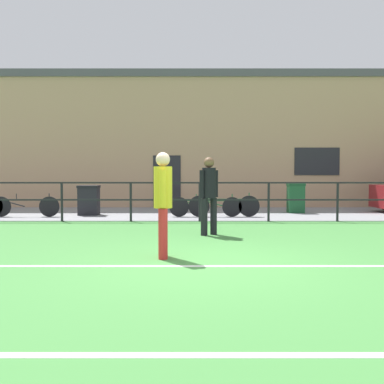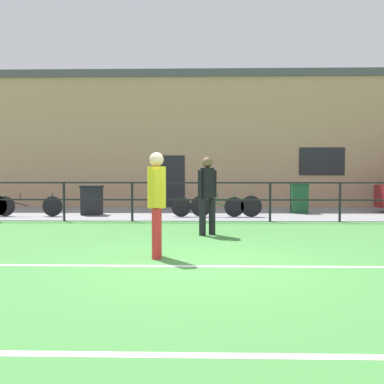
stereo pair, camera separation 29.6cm
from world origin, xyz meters
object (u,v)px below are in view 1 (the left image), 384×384
at_px(player_goalkeeper, 209,191).
at_px(trash_bin_0, 88,200).
at_px(player_striker, 163,198).
at_px(bicycle_parked_4, 25,206).
at_px(trash_bin_1, 295,198).
at_px(bicycle_parked_1, 205,206).
at_px(bicycle_parked_3, 223,206).

height_order(player_goalkeeper, trash_bin_0, player_goalkeeper).
height_order(player_striker, bicycle_parked_4, player_striker).
distance_m(bicycle_parked_4, trash_bin_0, 1.99).
height_order(player_striker, trash_bin_0, player_striker).
distance_m(bicycle_parked_4, trash_bin_1, 9.03).
xyz_separation_m(player_striker, bicycle_parked_4, (-4.82, 6.68, -0.65)).
height_order(player_striker, bicycle_parked_1, player_striker).
xyz_separation_m(player_striker, bicycle_parked_3, (1.50, 6.68, -0.63)).
xyz_separation_m(bicycle_parked_3, bicycle_parked_4, (-6.31, 0.00, -0.01)).
xyz_separation_m(player_striker, trash_bin_1, (4.10, 8.09, -0.47)).
height_order(player_goalkeeper, bicycle_parked_4, player_goalkeeper).
xyz_separation_m(player_goalkeeper, bicycle_parked_3, (0.62, 3.97, -0.64)).
xyz_separation_m(trash_bin_0, trash_bin_1, (7.02, 0.83, 0.02)).
xyz_separation_m(player_goalkeeper, bicycle_parked_4, (-5.69, 3.97, -0.65)).
relative_size(bicycle_parked_4, trash_bin_1, 2.14).
bearing_deg(bicycle_parked_3, bicycle_parked_4, 180.00).
bearing_deg(bicycle_parked_1, trash_bin_0, 171.29).
xyz_separation_m(player_goalkeeper, bicycle_parked_1, (0.04, 3.97, -0.66)).
height_order(player_goalkeeper, bicycle_parked_1, player_goalkeeper).
bearing_deg(trash_bin_1, trash_bin_0, -173.30).
bearing_deg(trash_bin_1, bicycle_parked_3, -151.54).
distance_m(player_goalkeeper, trash_bin_1, 6.29).
bearing_deg(bicycle_parked_4, trash_bin_0, 17.22).
bearing_deg(player_striker, trash_bin_1, 150.27).
relative_size(player_striker, trash_bin_1, 1.73).
bearing_deg(bicycle_parked_3, bicycle_parked_1, -180.00).
distance_m(bicycle_parked_1, trash_bin_0, 3.88).
relative_size(player_goalkeeper, player_striker, 1.00).
xyz_separation_m(player_striker, bicycle_parked_1, (0.91, 6.68, -0.66)).
height_order(bicycle_parked_4, trash_bin_0, trash_bin_0).
bearing_deg(bicycle_parked_1, bicycle_parked_4, 180.00).
relative_size(player_goalkeeper, bicycle_parked_4, 0.81).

